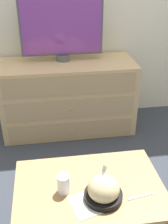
# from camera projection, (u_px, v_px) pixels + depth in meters

# --- Properties ---
(ground_plane) EXTENTS (12.00, 12.00, 0.00)m
(ground_plane) POSITION_uv_depth(u_px,v_px,m) (76.00, 113.00, 3.43)
(ground_plane) COLOR #383D47
(dresser) EXTENTS (1.36, 0.58, 0.75)m
(dresser) POSITION_uv_depth(u_px,v_px,m) (68.00, 97.00, 2.96)
(dresser) COLOR tan
(dresser) RESTS_ON ground_plane
(tv) EXTENTS (0.80, 0.14, 0.63)m
(tv) POSITION_uv_depth(u_px,v_px,m) (62.00, 27.00, 2.69)
(tv) COLOR #515156
(tv) RESTS_ON dresser
(coffee_table) EXTENTS (0.86, 0.59, 0.50)m
(coffee_table) POSITION_uv_depth(u_px,v_px,m) (89.00, 196.00, 1.66)
(coffee_table) COLOR tan
(coffee_table) RESTS_ON ground_plane
(takeout_bowl) EXTENTS (0.21, 0.21, 0.19)m
(takeout_bowl) POSITION_uv_depth(u_px,v_px,m) (103.00, 191.00, 1.52)
(takeout_bowl) COLOR black
(takeout_bowl) RESTS_ON coffee_table
(drink_cup) EXTENTS (0.07, 0.07, 0.11)m
(drink_cup) POSITION_uv_depth(u_px,v_px,m) (64.00, 185.00, 1.57)
(drink_cup) COLOR beige
(drink_cup) RESTS_ON coffee_table
(napkin) EXTENTS (0.22, 0.22, 0.00)m
(napkin) POSITION_uv_depth(u_px,v_px,m) (88.00, 204.00, 1.51)
(napkin) COLOR white
(napkin) RESTS_ON coffee_table
(knife) EXTENTS (0.16, 0.04, 0.01)m
(knife) POSITION_uv_depth(u_px,v_px,m) (141.00, 196.00, 1.56)
(knife) COLOR white
(knife) RESTS_ON coffee_table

